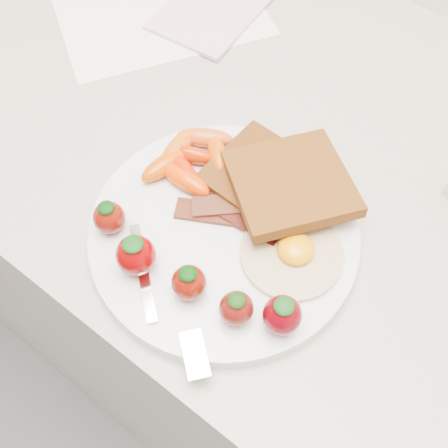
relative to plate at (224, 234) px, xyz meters
The scene contains 11 objects.
counter 0.48m from the plate, 82.07° to the left, with size 2.00×0.60×0.90m, color gray.
plate is the anchor object (origin of this frame).
toast_lower 0.07m from the plate, 95.66° to the left, with size 0.10×0.10×0.01m, color #42250F.
toast_upper 0.08m from the plate, 69.24° to the left, with size 0.11×0.11×0.01m, color #492F10.
fried_egg 0.07m from the plate, 13.96° to the left, with size 0.13×0.13×0.02m.
bacon_strips 0.02m from the plate, 100.89° to the left, with size 0.11×0.09×0.01m.
baby_carrots 0.09m from the plate, 152.46° to the left, with size 0.08×0.11×0.02m.
strawberries 0.07m from the plate, 81.64° to the right, with size 0.22×0.07×0.05m.
fork 0.10m from the plate, 84.71° to the right, with size 0.16×0.09×0.00m.
paper_sheet 0.36m from the plate, 141.23° to the left, with size 0.20×0.27×0.00m, color white.
notepad 0.35m from the plate, 129.58° to the left, with size 0.11×0.17×0.01m, color beige.
Camera 1 is at (0.15, 1.33, 1.40)m, focal length 45.00 mm.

